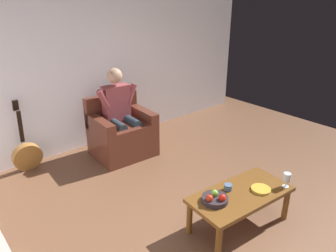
{
  "coord_description": "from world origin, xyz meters",
  "views": [
    {
      "loc": [
        2.12,
        1.51,
        2.23
      ],
      "look_at": [
        -0.1,
        -1.14,
        0.79
      ],
      "focal_mm": 33.89,
      "sensor_mm": 36.0,
      "label": 1
    }
  ],
  "objects_px": {
    "armchair": "(121,134)",
    "coffee_table": "(241,198)",
    "person_seated": "(120,110)",
    "guitar": "(27,155)",
    "wine_glass_near": "(287,178)",
    "candle_jar": "(228,187)",
    "fruit_bowl": "(215,199)",
    "decorative_dish": "(261,189)"
  },
  "relations": [
    {
      "from": "armchair",
      "to": "coffee_table",
      "type": "relative_size",
      "value": 0.78
    },
    {
      "from": "person_seated",
      "to": "decorative_dish",
      "type": "bearing_deg",
      "value": 98.74
    },
    {
      "from": "coffee_table",
      "to": "decorative_dish",
      "type": "distance_m",
      "value": 0.22
    },
    {
      "from": "fruit_bowl",
      "to": "armchair",
      "type": "bearing_deg",
      "value": -97.27
    },
    {
      "from": "coffee_table",
      "to": "wine_glass_near",
      "type": "relative_size",
      "value": 7.08
    },
    {
      "from": "coffee_table",
      "to": "wine_glass_near",
      "type": "bearing_deg",
      "value": 153.05
    },
    {
      "from": "wine_glass_near",
      "to": "decorative_dish",
      "type": "height_order",
      "value": "wine_glass_near"
    },
    {
      "from": "armchair",
      "to": "candle_jar",
      "type": "relative_size",
      "value": 10.49
    },
    {
      "from": "coffee_table",
      "to": "armchair",
      "type": "bearing_deg",
      "value": -88.83
    },
    {
      "from": "armchair",
      "to": "wine_glass_near",
      "type": "distance_m",
      "value": 2.44
    },
    {
      "from": "armchair",
      "to": "decorative_dish",
      "type": "relative_size",
      "value": 4.42
    },
    {
      "from": "guitar",
      "to": "candle_jar",
      "type": "height_order",
      "value": "guitar"
    },
    {
      "from": "candle_jar",
      "to": "guitar",
      "type": "bearing_deg",
      "value": -63.48
    },
    {
      "from": "coffee_table",
      "to": "decorative_dish",
      "type": "xyz_separation_m",
      "value": [
        -0.19,
        0.1,
        0.07
      ]
    },
    {
      "from": "guitar",
      "to": "armchair",
      "type": "bearing_deg",
      "value": 161.37
    },
    {
      "from": "coffee_table",
      "to": "candle_jar",
      "type": "height_order",
      "value": "candle_jar"
    },
    {
      "from": "candle_jar",
      "to": "armchair",
      "type": "bearing_deg",
      "value": -90.45
    },
    {
      "from": "guitar",
      "to": "decorative_dish",
      "type": "distance_m",
      "value": 3.06
    },
    {
      "from": "armchair",
      "to": "wine_glass_near",
      "type": "relative_size",
      "value": 5.53
    },
    {
      "from": "fruit_bowl",
      "to": "guitar",
      "type": "bearing_deg",
      "value": -68.73
    },
    {
      "from": "decorative_dish",
      "to": "armchair",
      "type": "bearing_deg",
      "value": -84.14
    },
    {
      "from": "person_seated",
      "to": "fruit_bowl",
      "type": "relative_size",
      "value": 5.08
    },
    {
      "from": "armchair",
      "to": "coffee_table",
      "type": "bearing_deg",
      "value": 94.02
    },
    {
      "from": "armchair",
      "to": "decorative_dish",
      "type": "height_order",
      "value": "armchair"
    },
    {
      "from": "wine_glass_near",
      "to": "candle_jar",
      "type": "xyz_separation_m",
      "value": [
        0.5,
        -0.34,
        -0.07
      ]
    },
    {
      "from": "guitar",
      "to": "decorative_dish",
      "type": "relative_size",
      "value": 5.0
    },
    {
      "from": "wine_glass_near",
      "to": "fruit_bowl",
      "type": "relative_size",
      "value": 0.62
    },
    {
      "from": "wine_glass_near",
      "to": "candle_jar",
      "type": "relative_size",
      "value": 1.9
    },
    {
      "from": "armchair",
      "to": "coffee_table",
      "type": "distance_m",
      "value": 2.16
    },
    {
      "from": "coffee_table",
      "to": "fruit_bowl",
      "type": "xyz_separation_m",
      "value": [
        0.31,
        -0.07,
        0.09
      ]
    },
    {
      "from": "fruit_bowl",
      "to": "candle_jar",
      "type": "distance_m",
      "value": 0.26
    },
    {
      "from": "person_seated",
      "to": "guitar",
      "type": "distance_m",
      "value": 1.4
    },
    {
      "from": "decorative_dish",
      "to": "candle_jar",
      "type": "height_order",
      "value": "candle_jar"
    },
    {
      "from": "fruit_bowl",
      "to": "decorative_dish",
      "type": "xyz_separation_m",
      "value": [
        -0.5,
        0.17,
        -0.02
      ]
    },
    {
      "from": "armchair",
      "to": "guitar",
      "type": "height_order",
      "value": "guitar"
    },
    {
      "from": "wine_glass_near",
      "to": "fruit_bowl",
      "type": "height_order",
      "value": "wine_glass_near"
    },
    {
      "from": "coffee_table",
      "to": "decorative_dish",
      "type": "bearing_deg",
      "value": 152.01
    },
    {
      "from": "guitar",
      "to": "candle_jar",
      "type": "relative_size",
      "value": 11.86
    },
    {
      "from": "guitar",
      "to": "wine_glass_near",
      "type": "relative_size",
      "value": 6.25
    },
    {
      "from": "wine_glass_near",
      "to": "candle_jar",
      "type": "bearing_deg",
      "value": -34.39
    },
    {
      "from": "guitar",
      "to": "decorative_dish",
      "type": "bearing_deg",
      "value": 118.85
    },
    {
      "from": "person_seated",
      "to": "fruit_bowl",
      "type": "distance_m",
      "value": 2.12
    }
  ]
}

